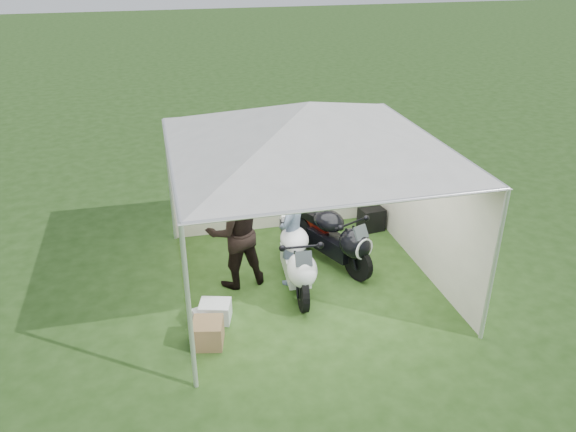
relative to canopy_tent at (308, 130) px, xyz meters
name	(u,v)px	position (x,y,z in m)	size (l,w,h in m)	color
ground	(306,281)	(0.00, -0.03, -2.58)	(80.00, 80.00, 0.00)	#234314
canopy_tent	(308,130)	(0.00, 0.00, 0.00)	(5.66, 5.66, 3.00)	silver
motorcycle_white	(296,257)	(-0.22, -0.16, -2.01)	(0.56, 2.05, 1.01)	black
motorcycle_black	(334,236)	(0.59, 0.37, -2.02)	(1.04, 1.89, 0.99)	black
paddock_stand	(301,236)	(0.23, 1.21, -2.42)	(0.43, 0.27, 0.32)	#0D2EAC
person_dark_jacket	(235,231)	(-1.12, 0.20, -1.62)	(0.93, 0.72, 1.90)	black
person_blue_jacket	(293,234)	(-0.22, 0.04, -1.70)	(0.64, 0.42, 1.74)	slate
equipment_box	(371,219)	(1.70, 1.44, -2.35)	(0.44, 0.36, 0.44)	black
crate_0	(215,311)	(-1.58, -0.72, -2.43)	(0.45, 0.35, 0.30)	silver
crate_1	(208,333)	(-1.75, -1.24, -2.39)	(0.41, 0.41, 0.37)	brown
crate_2	(205,316)	(-1.75, -0.76, -2.46)	(0.31, 0.25, 0.22)	#B8BCC1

